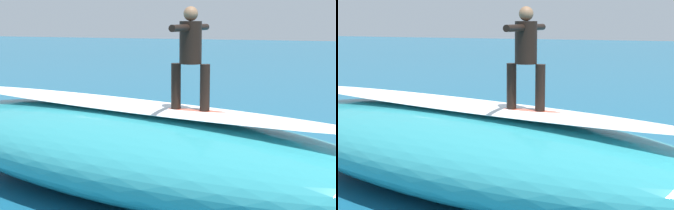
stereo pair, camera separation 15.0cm
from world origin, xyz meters
The scene contains 10 objects.
ground_plane centered at (0.00, 0.00, 0.00)m, with size 120.00×120.00×0.00m, color #196084.
wave_crest centered at (-0.60, 2.14, 0.72)m, with size 9.41×3.06×1.43m, color teal.
wave_foam_lip centered at (-0.60, 2.14, 1.47)m, with size 8.00×1.07×0.08m, color white.
surfboard_riding centered at (-1.86, 2.44, 1.47)m, with size 2.03×0.45×0.08m, color #E0563D.
surfer_riding centered at (-1.86, 2.44, 2.39)m, with size 0.60×1.43×1.51m.
surfboard_paddling centered at (0.55, -2.03, 0.03)m, with size 2.36×0.49×0.06m, color yellow.
surfer_paddling centered at (0.66, -1.97, 0.19)m, with size 1.53×0.95×0.30m.
foam_patch_near centered at (1.42, -0.57, 0.08)m, with size 0.71×0.50×0.17m, color white.
foam_patch_mid centered at (-2.59, -1.53, 0.09)m, with size 0.69×0.64×0.17m, color white.
foam_patch_far centered at (-3.18, -0.02, 0.05)m, with size 1.04×0.68×0.10m, color white.
Camera 2 is at (-4.32, 9.38, 2.84)m, focal length 53.88 mm.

